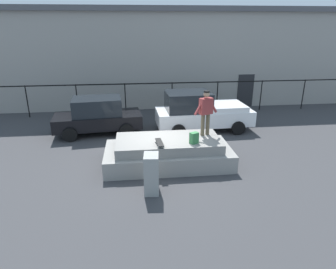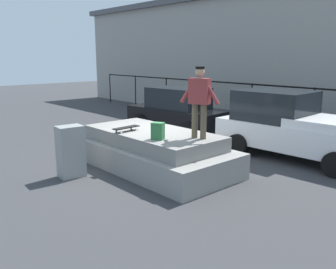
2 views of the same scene
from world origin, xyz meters
name	(u,v)px [view 1 (image 1 of 2)]	position (x,y,z in m)	size (l,w,h in m)	color
ground_plane	(158,160)	(0.00, 0.00, 0.00)	(60.00, 60.00, 0.00)	#38383A
concrete_ledge	(168,152)	(0.34, -0.31, 0.45)	(4.60, 2.23, 0.99)	gray
skateboarder	(206,110)	(1.75, -0.05, 1.96)	(0.96, 0.42, 1.67)	brown
skateboard	(160,142)	(-0.02, -0.87, 1.09)	(0.28, 0.78, 0.12)	black
backpack	(194,138)	(1.19, -0.83, 1.18)	(0.28, 0.20, 0.40)	#33723F
car_black_sedan_near	(98,116)	(-2.56, 3.39, 0.86)	(4.16, 2.27, 1.71)	black
car_white_pickup_mid	(201,111)	(2.34, 3.31, 0.94)	(4.64, 2.22, 1.90)	white
utility_box	(151,174)	(-0.40, -2.26, 0.63)	(0.44, 0.60, 1.26)	gray
fence_row	(149,91)	(0.00, 6.43, 1.30)	(24.06, 0.06, 1.79)	black
warehouse_building	(144,53)	(0.00, 11.50, 2.94)	(30.82, 8.68, 5.85)	gray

